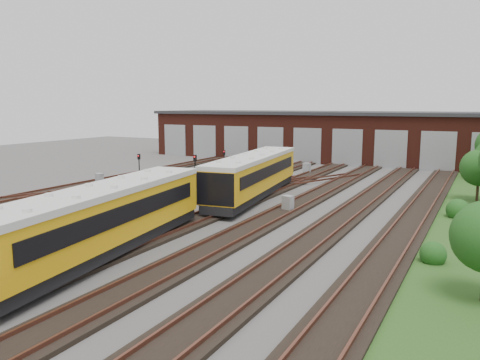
% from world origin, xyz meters
% --- Properties ---
extents(ground, '(120.00, 120.00, 0.00)m').
position_xyz_m(ground, '(0.00, 0.00, 0.00)').
color(ground, '#4A4744').
rests_on(ground, ground).
extents(track_network, '(30.40, 70.00, 0.33)m').
position_xyz_m(track_network, '(-0.17, 0.59, 0.11)').
color(track_network, black).
rests_on(track_network, ground).
extents(maintenance_shed, '(51.00, 12.50, 6.35)m').
position_xyz_m(maintenance_shed, '(-0.01, 39.97, 3.20)').
color(maintenance_shed, '#501D14').
rests_on(maintenance_shed, ground).
extents(metro_train, '(4.73, 47.22, 3.10)m').
position_xyz_m(metro_train, '(2.00, -4.85, 1.92)').
color(metro_train, black).
rests_on(metro_train, ground).
extents(signal_mast_0, '(0.26, 0.24, 2.95)m').
position_xyz_m(signal_mast_0, '(-9.25, 11.06, 1.89)').
color(signal_mast_0, black).
rests_on(signal_mast_0, ground).
extents(signal_mast_1, '(0.27, 0.25, 3.23)m').
position_xyz_m(signal_mast_1, '(-3.09, 10.70, 2.07)').
color(signal_mast_1, black).
rests_on(signal_mast_1, ground).
extents(signal_mast_2, '(0.25, 0.24, 2.90)m').
position_xyz_m(signal_mast_2, '(-4.68, 18.15, 1.85)').
color(signal_mast_2, black).
rests_on(signal_mast_2, ground).
extents(signal_mast_3, '(0.31, 0.30, 3.15)m').
position_xyz_m(signal_mast_3, '(0.99, 11.11, 2.03)').
color(signal_mast_3, black).
rests_on(signal_mast_3, ground).
extents(relay_cabinet_0, '(0.70, 0.61, 1.06)m').
position_xyz_m(relay_cabinet_0, '(-13.28, 10.27, 0.53)').
color(relay_cabinet_0, '#97999B').
rests_on(relay_cabinet_0, ground).
extents(relay_cabinet_1, '(0.84, 0.77, 1.14)m').
position_xyz_m(relay_cabinet_1, '(-3.37, 25.98, 0.57)').
color(relay_cabinet_1, '#97999B').
rests_on(relay_cabinet_1, ground).
extents(relay_cabinet_2, '(0.63, 0.56, 0.90)m').
position_xyz_m(relay_cabinet_2, '(-0.77, 11.69, 0.45)').
color(relay_cabinet_2, '#97999B').
rests_on(relay_cabinet_2, ground).
extents(relay_cabinet_3, '(0.82, 0.74, 1.15)m').
position_xyz_m(relay_cabinet_3, '(0.99, 25.83, 0.57)').
color(relay_cabinet_3, '#97999B').
rests_on(relay_cabinet_3, ground).
extents(relay_cabinet_4, '(0.76, 0.67, 1.11)m').
position_xyz_m(relay_cabinet_4, '(6.04, 8.34, 0.56)').
color(relay_cabinet_4, '#97999B').
rests_on(relay_cabinet_4, ground).
extents(tree_1, '(2.76, 2.76, 4.57)m').
position_xyz_m(tree_1, '(17.37, 18.16, 2.94)').
color(tree_1, '#352617').
rests_on(tree_1, ground).
extents(bush_0, '(1.21, 1.21, 1.21)m').
position_xyz_m(bush_0, '(16.00, 1.74, 0.60)').
color(bush_0, '#194D16').
rests_on(bush_0, ground).
extents(bush_1, '(1.48, 1.48, 1.48)m').
position_xyz_m(bush_1, '(16.44, 11.83, 0.74)').
color(bush_1, '#194D16').
rests_on(bush_1, ground).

